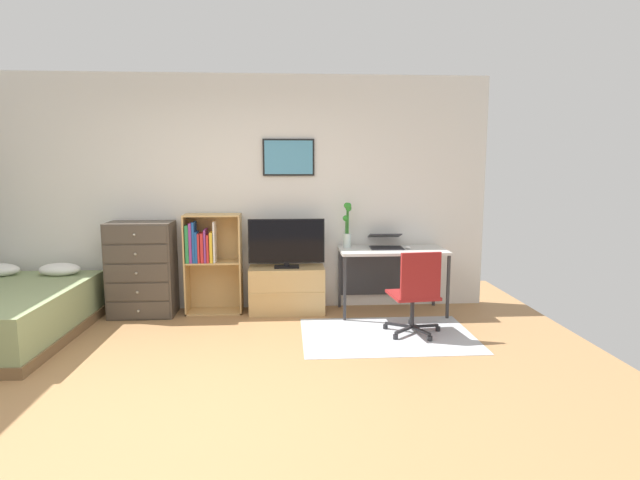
# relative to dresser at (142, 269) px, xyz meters

# --- Properties ---
(ground_plane) EXTENTS (7.20, 7.20, 0.00)m
(ground_plane) POSITION_rel_dresser_xyz_m (0.91, -2.15, -0.53)
(ground_plane) COLOR #A87A4C
(wall_back_with_posters) EXTENTS (6.12, 0.09, 2.70)m
(wall_back_with_posters) POSITION_rel_dresser_xyz_m (0.92, 0.27, 0.82)
(wall_back_with_posters) COLOR silver
(wall_back_with_posters) RESTS_ON ground_plane
(area_rug) EXTENTS (1.70, 1.20, 0.01)m
(area_rug) POSITION_rel_dresser_xyz_m (2.61, -0.88, -0.53)
(area_rug) COLOR #B2B7BC
(area_rug) RESTS_ON ground_plane
(dresser) EXTENTS (0.71, 0.46, 1.06)m
(dresser) POSITION_rel_dresser_xyz_m (0.00, 0.00, 0.00)
(dresser) COLOR #4C4238
(dresser) RESTS_ON ground_plane
(bookshelf) EXTENTS (0.63, 0.30, 1.13)m
(bookshelf) POSITION_rel_dresser_xyz_m (0.73, 0.06, 0.13)
(bookshelf) COLOR tan
(bookshelf) RESTS_ON ground_plane
(tv_stand) EXTENTS (0.85, 0.41, 0.53)m
(tv_stand) POSITION_rel_dresser_xyz_m (1.62, 0.01, -0.27)
(tv_stand) COLOR tan
(tv_stand) RESTS_ON ground_plane
(television) EXTENTS (0.86, 0.16, 0.56)m
(television) POSITION_rel_dresser_xyz_m (1.62, -0.01, 0.28)
(television) COLOR black
(television) RESTS_ON tv_stand
(desk) EXTENTS (1.20, 0.60, 0.74)m
(desk) POSITION_rel_dresser_xyz_m (2.81, -0.00, 0.08)
(desk) COLOR silver
(desk) RESTS_ON ground_plane
(office_chair) EXTENTS (0.57, 0.58, 0.86)m
(office_chair) POSITION_rel_dresser_xyz_m (2.88, -0.91, -0.07)
(office_chair) COLOR #232326
(office_chair) RESTS_ON ground_plane
(laptop) EXTENTS (0.38, 0.41, 0.16)m
(laptop) POSITION_rel_dresser_xyz_m (2.76, 0.04, 0.27)
(laptop) COLOR #333338
(laptop) RESTS_ON desk
(computer_mouse) EXTENTS (0.06, 0.10, 0.03)m
(computer_mouse) POSITION_rel_dresser_xyz_m (2.99, -0.08, 0.23)
(computer_mouse) COLOR silver
(computer_mouse) RESTS_ON desk
(bamboo_vase) EXTENTS (0.10, 0.10, 0.52)m
(bamboo_vase) POSITION_rel_dresser_xyz_m (2.31, 0.08, 0.50)
(bamboo_vase) COLOR silver
(bamboo_vase) RESTS_ON desk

